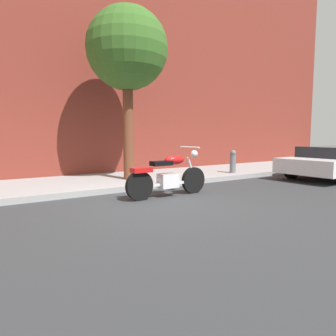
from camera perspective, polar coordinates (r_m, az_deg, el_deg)
name	(u,v)px	position (r m, az deg, el deg)	size (l,w,h in m)	color
ground_plane	(156,203)	(6.23, -2.21, -6.64)	(60.00, 60.00, 0.00)	#303335
sidewalk	(103,182)	(8.79, -12.10, -2.57)	(25.07, 2.90, 0.14)	#979797
building_facade	(80,41)	(10.72, -16.23, 22.02)	(25.07, 0.50, 8.72)	maroon
motorcycle	(168,176)	(6.82, -0.04, -1.54)	(2.10, 0.70, 1.13)	black
street_tree	(127,50)	(8.94, -7.71, 21.13)	(2.24, 2.24, 4.87)	brown
fire_hydrant	(233,163)	(10.32, 12.13, 0.85)	(0.20, 0.20, 0.91)	slate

